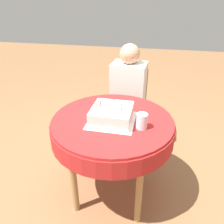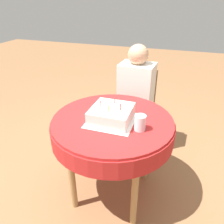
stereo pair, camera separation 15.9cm
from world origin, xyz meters
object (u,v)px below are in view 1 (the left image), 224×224
Objects in this scene: person at (128,91)px; drinking_glass at (142,121)px; birthday_cake at (111,114)px; chair at (129,106)px.

drinking_glass is at bearing -71.39° from person.
drinking_glass is at bearing -14.32° from birthday_cake.
chair is 0.76× the size of person.
drinking_glass is at bearing -73.21° from chair.
chair is at bearing 103.03° from drinking_glass.
birthday_cake is at bearing -88.02° from person.
chair is 0.87m from birthday_cake.
drinking_glass is (0.23, -0.06, 0.00)m from birthday_cake.
chair is at bearing 88.00° from birthday_cake.
chair is at bearing 90.00° from person.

